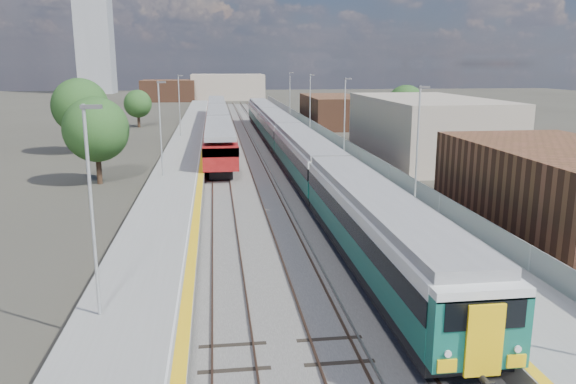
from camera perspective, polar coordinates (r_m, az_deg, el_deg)
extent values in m
plane|color=#47443A|center=(62.46, -1.92, 3.84)|extent=(320.00, 320.00, 0.00)
cube|color=#565451|center=(64.75, -4.12, 4.16)|extent=(10.50, 155.00, 0.06)
cube|color=#4C3323|center=(67.44, -1.67, 4.61)|extent=(0.07, 160.00, 0.14)
cube|color=#4C3323|center=(67.59, -0.45, 4.63)|extent=(0.07, 160.00, 0.14)
cube|color=#4C3323|center=(67.18, -4.65, 4.54)|extent=(0.07, 160.00, 0.14)
cube|color=#4C3323|center=(67.26, -3.42, 4.57)|extent=(0.07, 160.00, 0.14)
cube|color=#4C3323|center=(67.10, -7.65, 4.46)|extent=(0.07, 160.00, 0.14)
cube|color=#4C3323|center=(67.11, -6.41, 4.49)|extent=(0.07, 160.00, 0.14)
cube|color=gray|center=(67.40, -1.95, 4.60)|extent=(0.08, 160.00, 0.10)
cube|color=gray|center=(67.29, -3.14, 4.57)|extent=(0.08, 160.00, 0.10)
cube|color=slate|center=(65.53, 2.45, 4.71)|extent=(4.70, 155.00, 1.00)
cube|color=gray|center=(65.46, 2.46, 5.14)|extent=(4.70, 155.00, 0.03)
cube|color=yellow|center=(65.13, 0.63, 5.13)|extent=(0.40, 155.00, 0.01)
cube|color=gray|center=(65.79, 4.36, 5.68)|extent=(0.06, 155.00, 1.20)
cylinder|color=#9EA0A3|center=(36.02, 13.00, 4.52)|extent=(0.12, 0.12, 7.50)
cube|color=#4C4C4F|center=(35.78, 13.68, 10.31)|extent=(0.70, 0.18, 0.14)
cylinder|color=#9EA0A3|center=(55.07, 5.77, 7.57)|extent=(0.12, 0.12, 7.50)
cube|color=#4C4C4F|center=(54.92, 6.12, 11.37)|extent=(0.70, 0.18, 0.14)
cylinder|color=#9EA0A3|center=(74.63, 2.26, 9.00)|extent=(0.12, 0.12, 7.50)
cube|color=#4C4C4F|center=(74.51, 2.48, 11.80)|extent=(0.70, 0.18, 0.14)
cylinder|color=#9EA0A3|center=(94.37, 0.19, 9.82)|extent=(0.12, 0.12, 7.50)
cube|color=#4C4C4F|center=(94.28, 0.35, 12.04)|extent=(0.70, 0.18, 0.14)
cube|color=slate|center=(64.65, -10.17, 4.40)|extent=(4.30, 155.00, 1.00)
cube|color=gray|center=(64.58, -10.19, 4.85)|extent=(4.30, 155.00, 0.03)
cube|color=yellow|center=(64.51, -8.50, 4.92)|extent=(0.45, 155.00, 0.01)
cube|color=silver|center=(64.52, -8.81, 4.91)|extent=(0.08, 155.00, 0.01)
cylinder|color=#9EA0A3|center=(20.50, -19.30, -2.08)|extent=(0.12, 0.12, 7.50)
cube|color=#4C4C4F|center=(19.86, -19.37, 8.17)|extent=(0.70, 0.18, 0.14)
cylinder|color=#9EA0A3|center=(45.88, -12.84, 6.26)|extent=(0.12, 0.12, 7.50)
cube|color=#4C4C4F|center=(45.60, -12.75, 10.83)|extent=(0.70, 0.18, 0.14)
cylinder|color=#9EA0A3|center=(71.71, -10.97, 8.62)|extent=(0.12, 0.12, 7.50)
cube|color=#4C4C4F|center=(71.53, -10.90, 11.55)|extent=(0.70, 0.18, 0.14)
cube|color=brown|center=(36.23, 26.09, 0.08)|extent=(9.00, 16.00, 5.20)
cube|color=tan|center=(60.86, 13.79, 6.28)|extent=(11.00, 22.00, 6.40)
cube|color=brown|center=(91.68, 4.54, 8.21)|extent=(8.00, 18.00, 4.80)
cube|color=tan|center=(161.57, -6.15, 10.57)|extent=(20.00, 14.00, 7.00)
cube|color=brown|center=(157.02, -12.03, 10.05)|extent=(14.00, 12.00, 5.60)
cube|color=gray|center=(205.41, -19.07, 15.05)|extent=(11.00, 11.00, 40.00)
cube|color=black|center=(27.18, 8.86, -6.34)|extent=(2.86, 20.51, 0.48)
cube|color=#115B48|center=(26.92, 8.92, -4.65)|extent=(2.97, 20.51, 1.20)
cube|color=black|center=(26.65, 8.99, -2.71)|extent=(3.03, 20.51, 0.82)
cube|color=silver|center=(26.49, 9.04, -1.35)|extent=(2.97, 20.51, 0.50)
cube|color=gray|center=(26.38, 9.07, -0.42)|extent=(2.63, 20.51, 0.42)
cube|color=black|center=(47.06, 1.76, 2.00)|extent=(2.86, 20.51, 0.48)
cube|color=#115B48|center=(46.90, 1.76, 3.01)|extent=(2.97, 20.51, 1.20)
cube|color=black|center=(46.75, 1.77, 4.15)|extent=(3.03, 20.51, 0.82)
cube|color=silver|center=(46.66, 1.78, 4.94)|extent=(2.97, 20.51, 0.50)
cube|color=gray|center=(46.60, 1.78, 5.48)|extent=(2.63, 20.51, 0.42)
cube|color=black|center=(67.62, -1.09, 5.33)|extent=(2.86, 20.51, 0.48)
cube|color=#115B48|center=(67.52, -1.09, 6.04)|extent=(2.97, 20.51, 1.20)
cube|color=black|center=(67.41, -1.09, 6.84)|extent=(3.03, 20.51, 0.82)
cube|color=silver|center=(67.34, -1.10, 7.39)|extent=(2.97, 20.51, 0.50)
cube|color=gray|center=(67.30, -1.10, 7.77)|extent=(2.63, 20.51, 0.42)
cube|color=black|center=(88.40, -2.61, 7.10)|extent=(2.86, 20.51, 0.48)
cube|color=#115B48|center=(88.32, -2.62, 7.65)|extent=(2.97, 20.51, 1.20)
cube|color=black|center=(88.24, -2.62, 8.26)|extent=(3.03, 20.51, 0.82)
cube|color=silver|center=(88.19, -2.63, 8.68)|extent=(2.97, 20.51, 0.50)
cube|color=gray|center=(88.16, -2.63, 8.97)|extent=(2.63, 20.51, 0.42)
cube|color=#115B48|center=(17.61, 18.79, -13.22)|extent=(2.95, 0.63, 2.21)
cube|color=black|center=(17.08, 19.43, -11.77)|extent=(2.42, 0.06, 0.84)
cube|color=yellow|center=(17.34, 19.34, -14.07)|extent=(1.10, 0.11, 2.21)
cube|color=black|center=(56.59, -6.93, 3.32)|extent=(2.02, 17.19, 0.70)
cube|color=maroon|center=(56.34, -6.98, 5.01)|extent=(2.98, 20.23, 2.13)
cube|color=black|center=(56.27, -6.99, 5.55)|extent=(3.04, 20.23, 0.75)
cube|color=gray|center=(56.14, -7.02, 6.62)|extent=(2.66, 20.23, 0.43)
cube|color=black|center=(77.11, -7.12, 5.85)|extent=(2.02, 17.19, 0.70)
cube|color=maroon|center=(76.92, -7.15, 7.10)|extent=(2.98, 20.23, 2.13)
cube|color=black|center=(76.87, -7.16, 7.49)|extent=(3.04, 20.23, 0.75)
cube|color=gray|center=(76.78, -7.18, 8.28)|extent=(2.66, 20.23, 0.43)
cube|color=black|center=(97.71, -7.22, 7.32)|extent=(2.02, 17.19, 0.70)
cube|color=maroon|center=(97.57, -7.25, 8.30)|extent=(2.98, 20.23, 2.13)
cube|color=black|center=(97.53, -7.26, 8.61)|extent=(3.04, 20.23, 0.75)
cube|color=gray|center=(97.46, -7.28, 9.23)|extent=(2.66, 20.23, 0.43)
cylinder|color=#382619|center=(49.31, -18.64, 2.23)|extent=(0.44, 0.44, 2.53)
sphere|color=#27481B|center=(48.85, -18.92, 6.03)|extent=(5.34, 5.34, 5.34)
cylinder|color=#382619|center=(66.96, -20.10, 4.94)|extent=(0.44, 0.44, 2.91)
sphere|color=#27481B|center=(66.59, -20.36, 8.17)|extent=(6.14, 6.14, 6.14)
cylinder|color=#382619|center=(92.35, -14.92, 7.00)|extent=(0.44, 0.44, 2.05)
sphere|color=#27481B|center=(92.13, -15.02, 8.65)|extent=(4.33, 4.33, 4.33)
cylinder|color=#382619|center=(78.86, 11.75, 6.37)|extent=(0.44, 0.44, 2.47)
sphere|color=#27481B|center=(78.58, 11.86, 8.71)|extent=(5.21, 5.21, 5.21)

